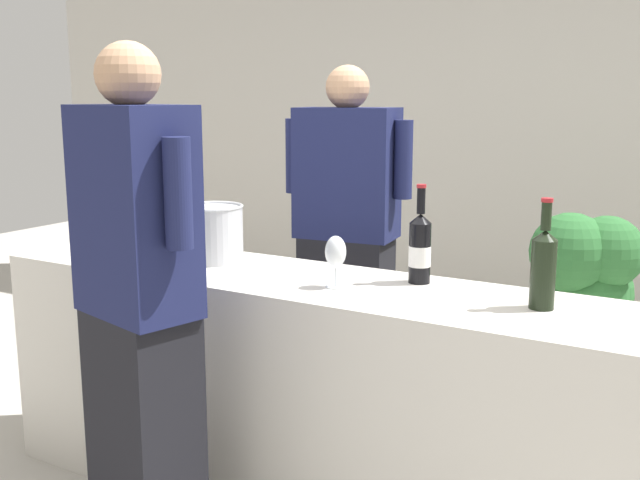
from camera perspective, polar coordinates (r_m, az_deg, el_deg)
The scene contains 13 objects.
wall_back at distance 5.05m, azimuth 14.31°, elevation 8.87°, with size 8.00×0.10×2.80m, color beige.
counter at distance 2.87m, azimuth -1.41°, elevation -11.72°, with size 2.52×0.56×0.90m, color beige.
wine_bottle_0 at distance 3.40m, azimuth -13.77°, elevation 1.45°, with size 0.07×0.07×0.31m.
wine_bottle_1 at distance 3.21m, azimuth -12.03°, elevation 1.06°, with size 0.08×0.08×0.32m.
wine_bottle_2 at distance 2.41m, azimuth 16.76°, elevation -1.93°, with size 0.08×0.08×0.35m.
wine_bottle_3 at distance 2.87m, azimuth -11.28°, elevation -0.09°, with size 0.08×0.08×0.33m.
wine_bottle_4 at distance 2.66m, azimuth 7.67°, elevation -0.60°, with size 0.08×0.08×0.35m.
wine_bottle_5 at distance 3.18m, azimuth -14.28°, elevation 1.00°, with size 0.08×0.08×0.35m.
wine_glass at distance 2.57m, azimuth 1.20°, elevation -1.06°, with size 0.07×0.07×0.18m.
ice_bucket at distance 3.01m, azimuth -8.20°, elevation 0.55°, with size 0.25×0.25×0.23m.
person_server at distance 3.39m, azimuth 2.04°, elevation -1.52°, with size 0.60×0.29×1.69m.
person_guest at distance 2.43m, azimuth -13.64°, elevation -6.45°, with size 0.54×0.33×1.72m.
potted_shrub at distance 3.71m, azimuth 19.67°, elevation -4.02°, with size 0.50×0.57×1.04m.
Camera 1 is at (1.39, -2.25, 1.56)m, focal length 41.72 mm.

